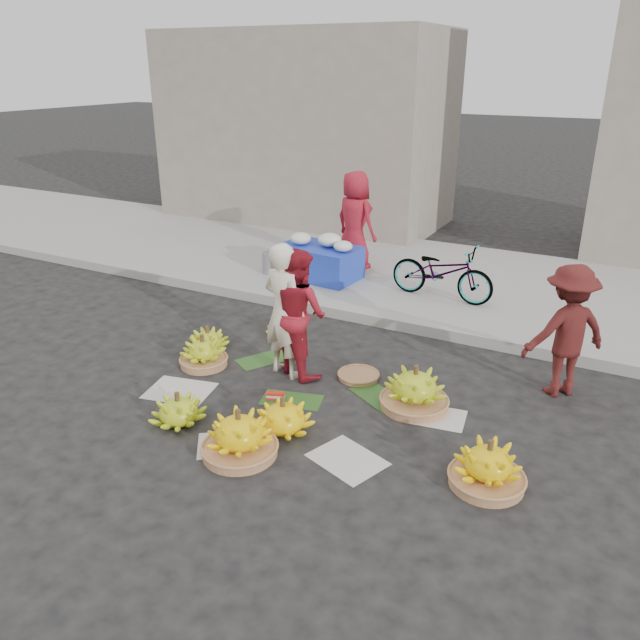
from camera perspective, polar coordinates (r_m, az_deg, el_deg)
The scene contains 23 objects.
ground at distance 6.87m, azimuth -1.04°, elevation -6.80°, with size 80.00×80.00×0.00m, color black.
curb at distance 8.64m, azimuth 6.01°, elevation 0.01°, with size 40.00×0.25×0.15m, color gray.
sidewalk at distance 10.51m, azimuth 10.36°, elevation 3.81°, with size 40.00×4.00×0.12m, color gray.
building_left at distance 14.29m, azimuth -1.24°, elevation 17.04°, with size 6.00×3.00×4.00m, color gray.
newspaper_scatter at distance 6.28m, azimuth -4.61°, elevation -9.92°, with size 3.20×1.80×0.00m, color silver, non-canonical shape.
banana_leaves at distance 7.07m, azimuth -0.96°, elevation -5.88°, with size 2.00×1.00×0.00m, color #234E1A, non-canonical shape.
banana_bunch_0 at distance 7.55m, azimuth -10.63°, elevation -2.97°, with size 0.60×0.60×0.40m.
banana_bunch_1 at distance 6.45m, azimuth -12.83°, elevation -8.01°, with size 0.70×0.70×0.34m.
banana_bunch_2 at distance 5.85m, azimuth -7.41°, elevation -10.41°, with size 0.80×0.80×0.47m.
banana_bunch_3 at distance 6.16m, azimuth -3.40°, elevation -8.81°, with size 0.75×0.75×0.37m.
banana_bunch_4 at distance 5.62m, azimuth 15.11°, elevation -12.76°, with size 0.69×0.69×0.45m.
banana_bunch_5 at distance 6.61m, azimuth 8.67°, elevation -6.27°, with size 0.71×0.71×0.48m.
banana_bunch_6 at distance 7.95m, azimuth -10.21°, elevation -1.79°, with size 0.55×0.55×0.32m.
banana_bunch_7 at distance 8.24m, azimuth -3.26°, elevation -0.61°, with size 0.64×0.64×0.32m.
basket_spare at distance 7.21m, azimuth 3.54°, elevation -5.12°, with size 0.46×0.46×0.05m, color #A26A44.
incense_stack at distance 6.76m, azimuth -4.09°, elevation -6.95°, with size 0.20×0.06×0.08m, color red.
vendor_cream at distance 7.00m, azimuth -3.31°, elevation 0.87°, with size 0.57×0.38×1.57m, color white.
vendor_red at distance 7.05m, azimuth -1.99°, elevation 0.69°, with size 0.72×0.56×1.49m, color #B41B28.
man_striped at distance 7.09m, azimuth 21.61°, elevation -0.95°, with size 0.95×0.54×1.46m, color maroon.
flower_table at distance 10.08m, azimuth -0.03°, elevation 5.54°, with size 1.33×0.91×0.73m.
grey_bucket at distance 10.39m, azimuth -4.47°, elevation 5.24°, with size 0.30×0.30×0.34m, color slate.
flower_vendor at distance 10.46m, azimuth 3.22°, elevation 9.05°, with size 0.80×0.52×1.63m, color #B41B28.
bicycle at distance 9.31m, azimuth 11.11°, elevation 4.35°, with size 1.56×0.54×0.82m, color gray.
Camera 1 is at (2.91, -5.24, 3.37)m, focal length 35.00 mm.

